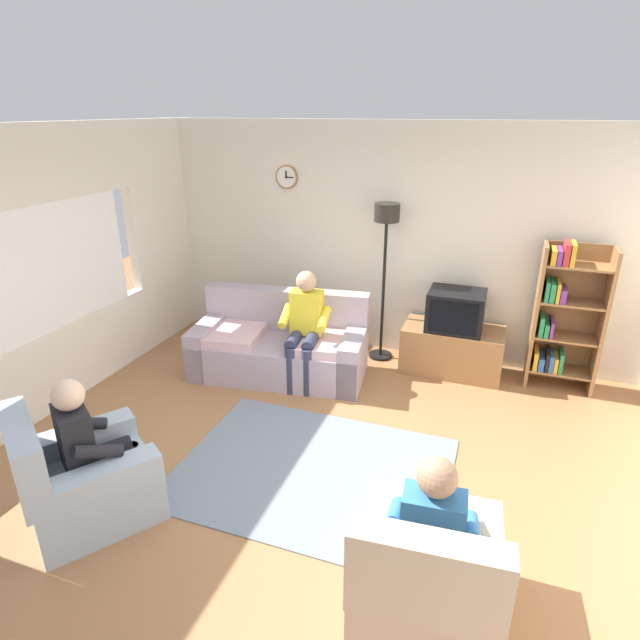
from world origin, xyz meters
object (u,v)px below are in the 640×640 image
bookshelf (563,316)px  floor_lamp (386,239)px  tv (456,310)px  armchair_near_window (85,482)px  person_in_right_armchair (432,526)px  person_in_left_armchair (91,441)px  person_on_couch (305,323)px  tv_stand (452,350)px  couch (280,347)px  armchair_near_bookshelf (427,580)px

bookshelf → floor_lamp: size_ratio=0.86×
tv → floor_lamp: (-0.85, 0.12, 0.70)m
bookshelf → armchair_near_window: size_ratio=1.35×
person_in_right_armchair → person_in_left_armchair: bearing=-179.8°
tv → person_on_couch: 1.67m
tv_stand → armchair_near_window: size_ratio=0.93×
tv_stand → person_in_left_armchair: person_in_left_armchair is taller
floor_lamp → person_in_left_armchair: (-1.33, -3.28, -0.85)m
tv_stand → person_on_couch: size_ratio=0.89×
tv_stand → bookshelf: bearing=3.8°
couch → armchair_near_bookshelf: bearing=-51.2°
tv_stand → person_in_right_armchair: person_in_right_armchair is taller
tv_stand → armchair_near_bookshelf: size_ratio=1.17×
tv → person_in_right_armchair: 3.16m
couch → person_in_left_armchair: bearing=-98.2°
bookshelf → armchair_near_window: (-3.31, -3.32, -0.51)m
tv → armchair_near_bookshelf: (0.25, -3.24, -0.46)m
tv → armchair_near_window: tv is taller
armchair_near_bookshelf → person_in_left_armchair: (-2.43, 0.08, 0.32)m
bookshelf → armchair_near_window: bookshelf is taller
tv_stand → armchair_near_bookshelf: armchair_near_bookshelf is taller
person_on_couch → couch: bearing=162.4°
tv_stand → armchair_near_window: bearing=-124.4°
floor_lamp → armchair_near_window: (-1.38, -3.35, -1.16)m
tv → person_in_right_armchair: size_ratio=0.54×
tv → armchair_near_window: bearing=-124.6°
tv_stand → person_on_couch: bearing=-151.5°
tv_stand → tv: bearing=-90.0°
bookshelf → person_in_left_armchair: 4.61m
bookshelf → person_in_left_armchair: size_ratio=1.42×
tv → couch: bearing=-159.8°
bookshelf → armchair_near_bookshelf: size_ratio=1.69×
person_in_left_armchair → person_in_right_armchair: bearing=0.2°
bookshelf → person_on_couch: (-2.56, -0.87, -0.10)m
person_in_left_armchair → armchair_near_window: bearing=-124.4°
person_on_couch → person_in_left_armchair: (-0.70, -2.38, -0.09)m
couch → armchair_near_window: size_ratio=1.70×
bookshelf → person_in_right_armchair: bookshelf is taller
couch → tv: size_ratio=3.34×
floor_lamp → person_on_couch: (-0.63, -0.90, -0.75)m
tv → bookshelf: 1.09m
bookshelf → person_on_couch: bookshelf is taller
person_on_couch → armchair_near_bookshelf: bearing=-55.0°
person_in_left_armchair → couch: bearing=81.8°
tv → person_in_right_armchair: bearing=-85.6°
tv → person_on_couch: person_on_couch is taller
armchair_near_window → armchair_near_bookshelf: (2.48, -0.01, 0.00)m
couch → floor_lamp: floor_lamp is taller
armchair_near_bookshelf → person_on_couch: bearing=125.0°
armchair_near_window → person_in_left_armchair: bearing=55.6°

